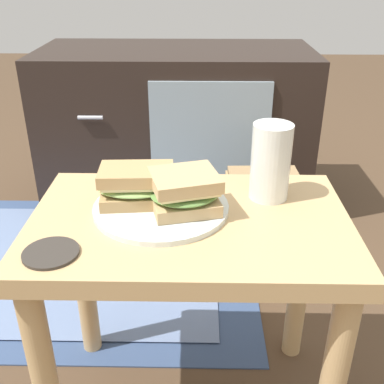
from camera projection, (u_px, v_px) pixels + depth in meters
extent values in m
cube|color=tan|center=(190.00, 226.00, 0.81)|extent=(0.56, 0.36, 0.04)
cylinder|color=tan|center=(46.00, 383.00, 0.79)|extent=(0.04, 0.04, 0.43)
cylinder|color=tan|center=(84.00, 278.00, 1.05)|extent=(0.04, 0.04, 0.43)
cylinder|color=tan|center=(300.00, 281.00, 1.04)|extent=(0.04, 0.04, 0.43)
cube|color=black|center=(177.00, 129.00, 1.73)|extent=(0.96, 0.44, 0.58)
cube|color=#8C9EA8|center=(210.00, 148.00, 1.52)|extent=(0.39, 0.01, 0.44)
cylinder|color=silver|center=(90.00, 117.00, 1.48)|extent=(0.08, 0.01, 0.01)
cylinder|color=silver|center=(97.00, 180.00, 1.58)|extent=(0.08, 0.01, 0.01)
cube|color=#384C72|center=(51.00, 262.00, 1.46)|extent=(1.27, 0.82, 0.01)
cube|color=slate|center=(51.00, 261.00, 1.45)|extent=(1.04, 0.67, 0.00)
cylinder|color=silver|center=(161.00, 207.00, 0.83)|extent=(0.24, 0.24, 0.01)
cube|color=tan|center=(138.00, 196.00, 0.83)|extent=(0.14, 0.09, 0.02)
ellipsoid|color=#8CB260|center=(137.00, 187.00, 0.82)|extent=(0.15, 0.10, 0.02)
cube|color=beige|center=(137.00, 181.00, 0.82)|extent=(0.12, 0.08, 0.01)
cube|color=tan|center=(136.00, 174.00, 0.81)|extent=(0.13, 0.09, 0.02)
cube|color=tan|center=(185.00, 202.00, 0.81)|extent=(0.13, 0.12, 0.02)
ellipsoid|color=#608C42|center=(185.00, 193.00, 0.80)|extent=(0.14, 0.13, 0.02)
cube|color=beige|center=(185.00, 187.00, 0.79)|extent=(0.12, 0.12, 0.01)
cube|color=tan|center=(185.00, 180.00, 0.79)|extent=(0.14, 0.13, 0.02)
cylinder|color=silver|center=(271.00, 162.00, 0.84)|extent=(0.07, 0.07, 0.14)
cylinder|color=#C67219|center=(270.00, 167.00, 0.85)|extent=(0.07, 0.07, 0.11)
cylinder|color=white|center=(273.00, 135.00, 0.82)|extent=(0.07, 0.07, 0.01)
cylinder|color=#332D28|center=(51.00, 253.00, 0.70)|extent=(0.09, 0.09, 0.01)
cube|color=tan|center=(260.00, 228.00, 1.35)|extent=(0.21, 0.14, 0.31)
cube|color=#987950|center=(264.00, 177.00, 1.27)|extent=(0.20, 0.12, 0.02)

